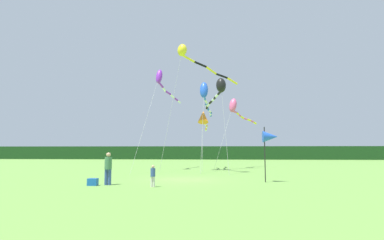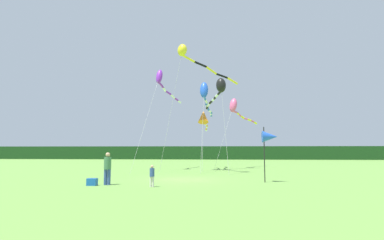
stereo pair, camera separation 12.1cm
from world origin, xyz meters
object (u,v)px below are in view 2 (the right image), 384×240
at_px(kite_blue, 205,95).
at_px(kite_black, 220,88).
at_px(banner_flag_pole, 270,137).
at_px(cooler_box, 92,182).
at_px(kite_rainbow, 235,107).
at_px(kite_purple, 163,82).
at_px(person_adult, 108,167).
at_px(person_child, 152,175).
at_px(kite_orange, 204,118).
at_px(kite_yellow, 189,55).

bearing_deg(kite_blue, kite_black, -66.23).
bearing_deg(banner_flag_pole, cooler_box, -166.10).
bearing_deg(kite_rainbow, kite_purple, -152.62).
relative_size(person_adult, kite_black, 0.22).
xyz_separation_m(person_child, kite_black, (3.65, 10.08, 6.64)).
bearing_deg(kite_rainbow, person_adult, -115.61).
height_order(cooler_box, kite_purple, kite_purple).
relative_size(banner_flag_pole, kite_rainbow, 0.43).
relative_size(kite_orange, kite_blue, 0.62).
bearing_deg(kite_orange, banner_flag_pole, -67.52).
bearing_deg(kite_yellow, kite_black, -36.18).
distance_m(kite_orange, kite_blue, 2.23).
distance_m(cooler_box, kite_blue, 15.69).
xyz_separation_m(person_child, banner_flag_pole, (6.55, 2.87, 2.06)).
bearing_deg(kite_black, person_child, -109.93).
distance_m(person_child, cooler_box, 3.43).
distance_m(banner_flag_pole, kite_orange, 11.91).
bearing_deg(kite_orange, kite_yellow, -130.16).
xyz_separation_m(cooler_box, banner_flag_pole, (9.93, 2.46, 2.50)).
bearing_deg(kite_yellow, cooler_box, -109.68).
height_order(cooler_box, kite_black, kite_black).
relative_size(kite_orange, kite_rainbow, 0.77).
bearing_deg(kite_black, kite_blue, 113.77).
relative_size(person_child, kite_orange, 0.19).
relative_size(person_child, cooler_box, 2.20).
distance_m(cooler_box, kite_orange, 15.14).
relative_size(cooler_box, kite_yellow, 0.04).
distance_m(person_adult, kite_black, 12.90).
height_order(cooler_box, banner_flag_pole, banner_flag_pole).
relative_size(cooler_box, kite_orange, 0.09).
bearing_deg(kite_blue, cooler_box, -113.77).
distance_m(person_adult, kite_yellow, 15.48).
relative_size(person_adult, kite_purple, 0.18).
relative_size(cooler_box, kite_blue, 0.05).
relative_size(person_child, kite_blue, 0.12).
bearing_deg(kite_rainbow, person_child, -107.08).
distance_m(person_child, kite_blue, 14.97).
height_order(banner_flag_pole, kite_yellow, kite_yellow).
distance_m(cooler_box, kite_purple, 15.87).
relative_size(kite_yellow, kite_purple, 1.18).
distance_m(kite_purple, kite_blue, 4.54).
bearing_deg(kite_black, kite_purple, 147.16).
xyz_separation_m(banner_flag_pole, kite_blue, (-4.29, 10.36, 4.58)).
xyz_separation_m(kite_black, kite_blue, (-1.39, 3.15, -0.01)).
height_order(banner_flag_pole, kite_orange, kite_orange).
height_order(kite_yellow, kite_purple, kite_yellow).
xyz_separation_m(banner_flag_pole, kite_orange, (-4.46, 10.79, 2.39)).
distance_m(person_adult, kite_rainbow, 19.47).
bearing_deg(kite_blue, kite_orange, 112.41).
bearing_deg(kite_blue, banner_flag_pole, -67.52).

